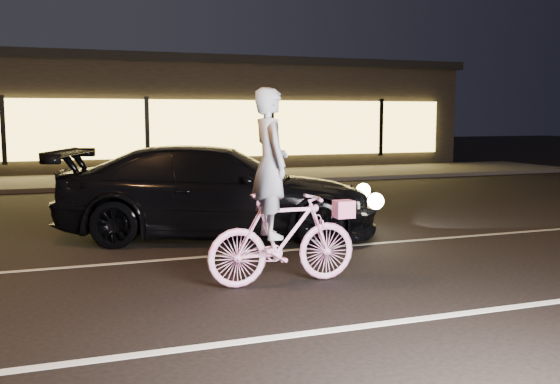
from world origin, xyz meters
name	(u,v)px	position (x,y,z in m)	size (l,w,h in m)	color
ground	(321,286)	(0.00, 0.00, 0.00)	(90.00, 90.00, 0.00)	black
lane_stripe_near	(382,324)	(0.00, -1.50, 0.00)	(60.00, 0.12, 0.01)	silver
lane_stripe_far	(268,252)	(0.00, 2.00, 0.00)	(60.00, 0.10, 0.01)	gray
sidewalk	(156,179)	(0.00, 13.00, 0.06)	(30.00, 4.00, 0.12)	#383533
storefront	(132,113)	(0.00, 18.97, 2.15)	(25.40, 8.42, 4.20)	black
cyclist	(280,216)	(-0.46, 0.23, 0.85)	(1.89, 0.65, 2.38)	#FF44AD
sedan	(218,192)	(-0.42, 3.42, 0.77)	(5.75, 3.82, 1.55)	black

